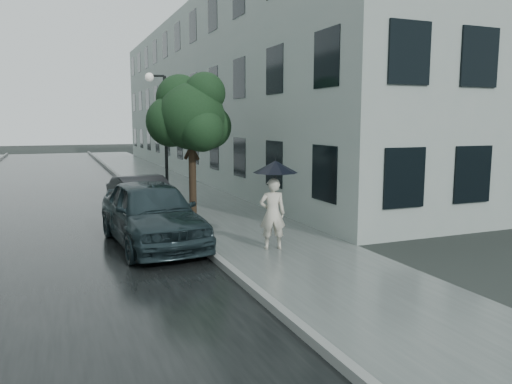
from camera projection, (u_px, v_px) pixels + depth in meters
name	position (u px, v px, depth m)	size (l,w,h in m)	color
ground	(314.00, 272.00, 9.91)	(120.00, 120.00, 0.00)	black
sidewalk	(182.00, 193.00, 21.01)	(3.50, 60.00, 0.01)	slate
kerb_near	(138.00, 193.00, 20.32)	(0.15, 60.00, 0.15)	slate
asphalt_road	(45.00, 200.00, 19.03)	(6.85, 60.00, 0.00)	black
building_near	(237.00, 95.00, 29.21)	(7.02, 36.00, 9.00)	gray
pedestrian	(272.00, 214.00, 11.62)	(0.61, 0.40, 1.68)	beige
umbrella	(275.00, 167.00, 11.44)	(1.15, 1.15, 1.20)	black
street_tree	(191.00, 116.00, 15.73)	(2.75, 2.49, 4.51)	#332619
lamp_post	(161.00, 128.00, 18.80)	(0.83, 0.44, 4.77)	black
car_near	(152.00, 213.00, 12.01)	(1.87, 4.64, 1.58)	#1A292D
car_far	(143.00, 198.00, 15.29)	(1.38, 3.95, 1.30)	black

